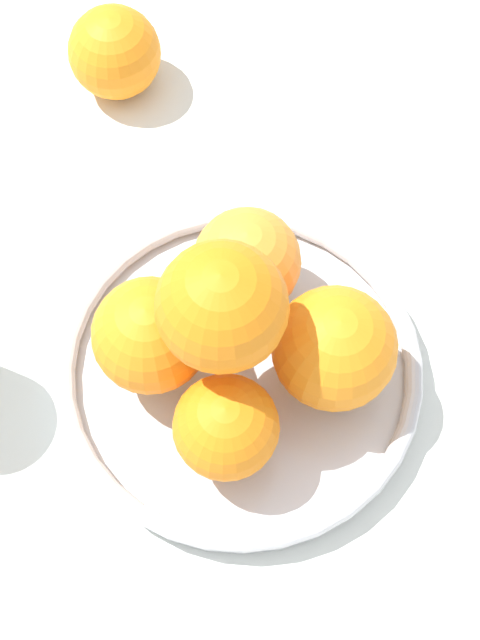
{
  "coord_description": "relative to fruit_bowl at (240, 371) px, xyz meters",
  "views": [
    {
      "loc": [
        0.2,
        0.13,
        0.61
      ],
      "look_at": [
        0.0,
        0.0,
        0.1
      ],
      "focal_mm": 50.0,
      "sensor_mm": 36.0,
      "label": 1
    }
  ],
  "objects": [
    {
      "name": "stray_orange",
      "position": [
        -0.17,
        -0.23,
        0.02
      ],
      "size": [
        0.08,
        0.08,
        0.08
      ],
      "primitive_type": "sphere",
      "color": "orange",
      "rests_on": "ground_plane"
    },
    {
      "name": "ground_plane",
      "position": [
        0.0,
        0.0,
        -0.01
      ],
      "size": [
        4.0,
        4.0,
        0.0
      ],
      "primitive_type": "plane",
      "color": "silver"
    },
    {
      "name": "orange_pile",
      "position": [
        -0.0,
        -0.0,
        0.07
      ],
      "size": [
        0.18,
        0.19,
        0.14
      ],
      "color": "orange",
      "rests_on": "fruit_bowl"
    },
    {
      "name": "fruit_bowl",
      "position": [
        0.0,
        0.0,
        0.0
      ],
      "size": [
        0.26,
        0.26,
        0.03
      ],
      "color": "silver",
      "rests_on": "ground_plane"
    }
  ]
}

